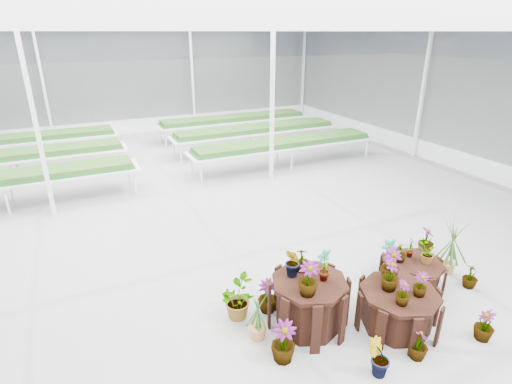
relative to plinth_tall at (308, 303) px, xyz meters
name	(u,v)px	position (x,y,z in m)	size (l,w,h in m)	color
ground_plane	(227,267)	(-0.52, 2.05, -0.40)	(24.00, 24.00, 0.00)	gray
greenhouse_shell	(224,154)	(-0.52, 2.05, 1.85)	(18.00, 24.00, 4.50)	white
steel_frame	(224,154)	(-0.52, 2.05, 1.85)	(18.00, 24.00, 4.50)	silver
nursery_benches	(150,151)	(-0.52, 9.25, 0.02)	(16.00, 7.00, 0.84)	silver
plinth_tall	(308,303)	(0.00, 0.00, 0.00)	(1.18, 1.18, 0.80)	black
plinth_mid	(397,309)	(1.20, -0.60, -0.08)	(1.20, 1.20, 0.63)	black
plinth_low	(411,274)	(2.20, 0.10, -0.16)	(1.06, 1.06, 0.48)	black
nursery_plants	(354,282)	(0.86, 0.03, 0.11)	(4.73, 2.59, 1.31)	#284B1C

